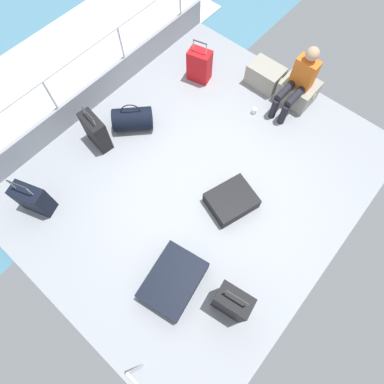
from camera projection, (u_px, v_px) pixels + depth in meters
ground_plane at (197, 176)px, 4.79m from camera, size 4.40×5.20×0.06m
gunwale_port at (97, 92)px, 5.15m from camera, size 0.06×5.20×0.45m
railing_port at (86, 65)px, 4.64m from camera, size 0.04×4.20×1.02m
sea_wake at (54, 75)px, 6.05m from camera, size 12.00×12.00×0.01m
cargo_crate_0 at (265, 76)px, 5.34m from camera, size 0.60×0.40×0.37m
cargo_crate_1 at (298, 91)px, 5.20m from camera, size 0.59×0.50×0.38m
passenger_seated at (299, 81)px, 4.80m from camera, size 0.34×0.66×1.08m
suitcase_0 at (173, 281)px, 4.00m from camera, size 0.73×0.90×0.24m
suitcase_1 at (96, 131)px, 4.75m from camera, size 0.47×0.27×0.72m
suitcase_2 at (232, 302)px, 3.68m from camera, size 0.44×0.31×0.85m
suitcase_3 at (199, 65)px, 5.32m from camera, size 0.42×0.33×0.75m
suitcase_4 at (33, 199)px, 4.32m from camera, size 0.50×0.37×0.72m
suitcase_5 at (231, 201)px, 4.47m from camera, size 0.70×0.77×0.22m
duffel_bag at (133, 119)px, 4.97m from camera, size 0.68×0.68×0.52m
paper_cup at (254, 111)px, 5.21m from camera, size 0.08×0.08×0.10m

